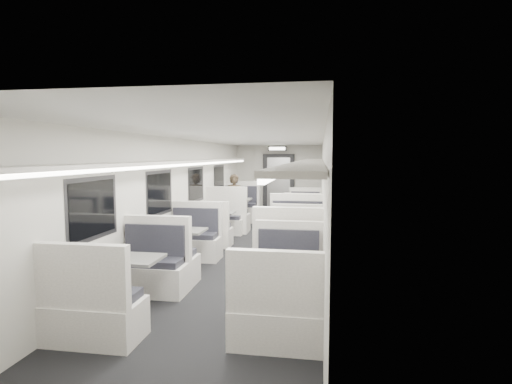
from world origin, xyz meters
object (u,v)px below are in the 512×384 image
(booth_right_a, at_px, (304,215))
(exit_sign, at_px, (277,149))
(booth_left_d, at_px, (127,285))
(booth_right_c, at_px, (294,245))
(booth_left_b, at_px, (218,225))
(vestibule_door, at_px, (279,184))
(booth_right_b, at_px, (299,231))
(booth_left_a, at_px, (234,212))
(booth_right_d, at_px, (283,289))
(passenger, at_px, (234,201))
(booth_left_c, at_px, (181,249))

(booth_right_a, distance_m, exit_sign, 2.95)
(booth_left_d, xyz_separation_m, booth_right_c, (2.00, 2.44, 0.04))
(booth_left_b, bearing_deg, booth_right_c, -47.75)
(exit_sign, bearing_deg, vestibule_door, 90.00)
(booth_right_b, bearing_deg, exit_sign, 102.37)
(booth_left_a, distance_m, booth_right_c, 4.51)
(booth_right_d, bearing_deg, passenger, 107.86)
(booth_right_d, bearing_deg, booth_left_b, 114.18)
(booth_left_a, height_order, booth_right_b, booth_left_a)
(booth_left_b, relative_size, booth_right_c, 0.83)
(booth_right_c, bearing_deg, booth_left_b, 132.25)
(booth_right_b, relative_size, booth_right_c, 0.86)
(booth_right_b, height_order, booth_right_d, booth_right_d)
(booth_left_a, distance_m, booth_right_d, 6.61)
(booth_left_a, height_order, exit_sign, exit_sign)
(booth_right_d, height_order, vestibule_door, vestibule_door)
(booth_right_b, bearing_deg, booth_right_d, -90.00)
(booth_left_b, distance_m, passenger, 1.56)
(booth_right_b, relative_size, booth_right_d, 1.00)
(booth_left_c, bearing_deg, booth_right_b, 47.47)
(booth_left_b, relative_size, passenger, 1.27)
(booth_left_d, bearing_deg, booth_right_d, 5.32)
(booth_right_c, height_order, passenger, passenger)
(booth_left_b, height_order, booth_right_a, booth_right_a)
(booth_left_a, xyz_separation_m, booth_right_c, (2.00, -4.04, 0.01))
(booth_left_c, height_order, exit_sign, exit_sign)
(booth_right_a, bearing_deg, booth_left_b, -133.80)
(booth_left_c, xyz_separation_m, booth_right_b, (2.00, 2.18, -0.02))
(passenger, bearing_deg, booth_left_d, -89.88)
(booth_right_d, bearing_deg, booth_left_a, 107.63)
(vestibule_door, bearing_deg, booth_left_c, -97.88)
(booth_right_a, height_order, booth_right_b, booth_right_b)
(booth_right_b, xyz_separation_m, vestibule_door, (-1.00, 5.05, 0.68))
(booth_left_b, height_order, booth_right_b, booth_right_b)
(booth_left_b, bearing_deg, booth_right_b, -13.19)
(booth_left_c, distance_m, booth_right_c, 2.05)
(booth_right_c, xyz_separation_m, vestibule_door, (-1.00, 6.78, 0.62))
(exit_sign, bearing_deg, booth_left_a, -113.97)
(booth_left_d, bearing_deg, booth_left_b, 90.00)
(passenger, relative_size, exit_sign, 2.47)
(booth_left_b, height_order, booth_left_d, booth_left_d)
(booth_left_b, height_order, booth_right_d, booth_right_d)
(booth_right_c, bearing_deg, passenger, 117.38)
(booth_right_d, xyz_separation_m, vestibule_door, (-1.00, 9.03, 0.68))
(booth_left_c, distance_m, booth_right_d, 2.69)
(booth_right_d, distance_m, vestibule_door, 9.11)
(booth_left_a, bearing_deg, booth_right_d, -72.37)
(booth_right_a, bearing_deg, passenger, -163.20)
(booth_right_d, relative_size, passenger, 1.32)
(booth_right_b, distance_m, booth_right_c, 1.73)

